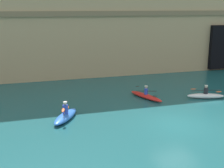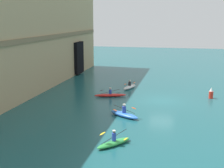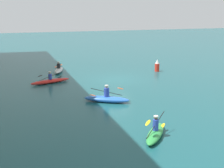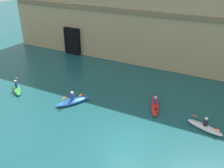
{
  "view_description": "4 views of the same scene",
  "coord_description": "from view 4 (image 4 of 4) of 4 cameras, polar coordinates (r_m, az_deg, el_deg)",
  "views": [
    {
      "loc": [
        -9.08,
        -15.96,
        7.01
      ],
      "look_at": [
        -3.46,
        2.28,
        2.26
      ],
      "focal_mm": 50.0,
      "sensor_mm": 36.0,
      "label": 1
    },
    {
      "loc": [
        -32.48,
        -2.06,
        8.67
      ],
      "look_at": [
        -2.54,
        4.86,
        2.1
      ],
      "focal_mm": 50.0,
      "sensor_mm": 36.0,
      "label": 2
    },
    {
      "loc": [
        -25.71,
        8.95,
        6.18
      ],
      "look_at": [
        -5.5,
        2.18,
        1.0
      ],
      "focal_mm": 50.0,
      "sensor_mm": 36.0,
      "label": 3
    },
    {
      "loc": [
        5.65,
        -12.73,
        11.76
      ],
      "look_at": [
        -3.59,
        5.19,
        1.57
      ],
      "focal_mm": 40.0,
      "sensor_mm": 36.0,
      "label": 4
    }
  ],
  "objects": [
    {
      "name": "kayak_red",
      "position": [
        22.42,
        9.79,
        -4.68
      ],
      "size": [
        1.75,
        3.57,
        1.0
      ],
      "rotation": [
        0.0,
        0.0,
        1.89
      ],
      "color": "red",
      "rests_on": "ground"
    },
    {
      "name": "kayak_blue",
      "position": [
        22.82,
        -8.96,
        -3.86
      ],
      "size": [
        2.31,
        3.1,
        1.18
      ],
      "rotation": [
        0.0,
        0.0,
        4.17
      ],
      "color": "blue",
      "rests_on": "ground"
    },
    {
      "name": "kayak_white",
      "position": [
        20.58,
        20.44,
        -9.18
      ],
      "size": [
        2.93,
        1.52,
        1.06
      ],
      "rotation": [
        0.0,
        0.0,
        5.97
      ],
      "color": "white",
      "rests_on": "ground"
    },
    {
      "name": "kayak_green",
      "position": [
        26.46,
        -20.93,
        -0.96
      ],
      "size": [
        2.68,
        2.28,
        1.11
      ],
      "rotation": [
        0.0,
        0.0,
        5.63
      ],
      "color": "green",
      "rests_on": "ground"
    },
    {
      "name": "ground_plane",
      "position": [
        18.23,
        2.63,
        -13.41
      ],
      "size": [
        120.0,
        120.0,
        0.0
      ],
      "primitive_type": "plane",
      "color": "#195156"
    }
  ]
}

